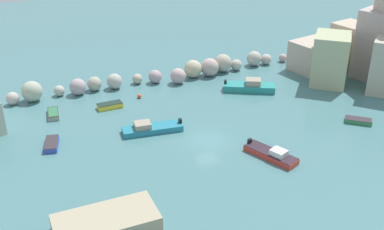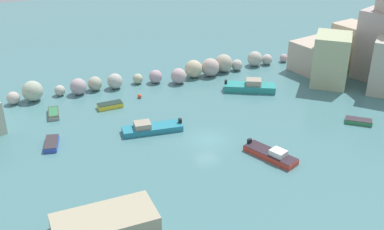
{
  "view_description": "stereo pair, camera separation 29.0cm",
  "coord_description": "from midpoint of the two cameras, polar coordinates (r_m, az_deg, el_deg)",
  "views": [
    {
      "loc": [
        -19.15,
        -41.96,
        26.09
      ],
      "look_at": [
        0.0,
        4.69,
        1.0
      ],
      "focal_mm": 43.91,
      "sensor_mm": 36.0,
      "label": 1
    },
    {
      "loc": [
        -18.88,
        -42.07,
        26.09
      ],
      "look_at": [
        0.0,
        4.69,
        1.0
      ],
      "focal_mm": 43.91,
      "sensor_mm": 36.0,
      "label": 2
    }
  ],
  "objects": [
    {
      "name": "channel_buoy",
      "position": [
        63.52,
        -6.55,
        2.3
      ],
      "size": [
        0.56,
        0.56,
        0.56
      ],
      "primitive_type": "sphere",
      "color": "#E04C28",
      "rests_on": "cove_water"
    },
    {
      "name": "cove_water",
      "position": [
        52.99,
        1.77,
        -3.06
      ],
      "size": [
        160.0,
        160.0,
        0.0
      ],
      "primitive_type": "plane",
      "color": "#45777B",
      "rests_on": "ground"
    },
    {
      "name": "moored_boat_6",
      "position": [
        50.2,
        9.49,
        -4.7
      ],
      "size": [
        4.02,
        6.15,
        1.25
      ],
      "rotation": [
        0.0,
        0.0,
        5.12
      ],
      "color": "red",
      "rests_on": "cove_water"
    },
    {
      "name": "moored_boat_7",
      "position": [
        59.99,
        19.41,
        -0.66
      ],
      "size": [
        3.27,
        3.05,
        0.55
      ],
      "rotation": [
        0.0,
        0.0,
        5.59
      ],
      "color": "#30824B",
      "rests_on": "cove_water"
    },
    {
      "name": "rock_breakwater",
      "position": [
        68.35,
        -3.72,
        5.01
      ],
      "size": [
        42.88,
        4.52,
        2.74
      ],
      "color": "#B9ACA4",
      "rests_on": "ground"
    },
    {
      "name": "moored_boat_5",
      "position": [
        61.25,
        -10.08,
        1.14
      ],
      "size": [
        3.24,
        1.52,
        0.66
      ],
      "rotation": [
        0.0,
        0.0,
        3.19
      ],
      "color": "yellow",
      "rests_on": "cove_water"
    },
    {
      "name": "moored_boat_3",
      "position": [
        54.72,
        -5.15,
        -1.6
      ],
      "size": [
        7.14,
        2.75,
        1.32
      ],
      "rotation": [
        0.0,
        0.0,
        3.03
      ],
      "color": "teal",
      "rests_on": "cove_water"
    },
    {
      "name": "moored_boat_2",
      "position": [
        53.92,
        -16.85,
        -3.38
      ],
      "size": [
        2.06,
        3.5,
        0.59
      ],
      "rotation": [
        0.0,
        0.0,
        1.35
      ],
      "color": "#334EB6",
      "rests_on": "cove_water"
    },
    {
      "name": "moored_boat_0",
      "position": [
        65.76,
        6.91,
        3.45
      ],
      "size": [
        7.24,
        5.27,
        1.72
      ],
      "rotation": [
        0.0,
        0.0,
        5.8
      ],
      "color": "teal",
      "rests_on": "cove_water"
    },
    {
      "name": "stone_dock",
      "position": [
        40.54,
        -10.58,
        -12.81
      ],
      "size": [
        8.61,
        4.39,
        1.47
      ],
      "primitive_type": "cube",
      "rotation": [
        0.0,
        0.0,
        0.02
      ],
      "color": "tan",
      "rests_on": "ground"
    },
    {
      "name": "moored_boat_1",
      "position": [
        60.77,
        -16.63,
        0.16
      ],
      "size": [
        1.58,
        3.32,
        0.59
      ],
      "rotation": [
        0.0,
        0.0,
        1.48
      ],
      "color": "gray",
      "rests_on": "cove_water"
    },
    {
      "name": "cliff_headland_right",
      "position": [
        74.57,
        21.24,
        7.44
      ],
      "size": [
        21.12,
        18.1,
        12.33
      ],
      "color": "#B09F9D",
      "rests_on": "ground"
    }
  ]
}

